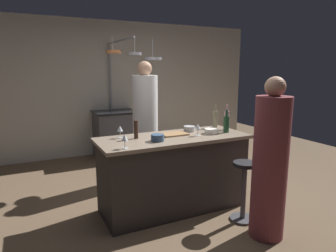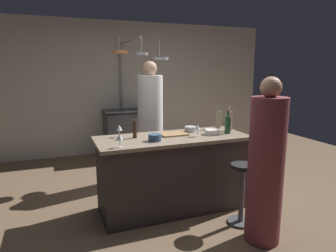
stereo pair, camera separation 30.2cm
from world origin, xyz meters
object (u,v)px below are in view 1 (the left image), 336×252
Objects in this scene: guest_right at (270,165)px; wine_bottle_green at (226,124)px; wine_bottle_rose at (227,120)px; mixing_bowl_blue at (158,138)px; stove_range at (116,134)px; cutting_board at (174,134)px; mixing_bowl_ceramic at (211,131)px; wine_glass_by_chef at (125,138)px; pepper_mill at (136,129)px; wine_bottle_white at (215,119)px; bar_stool_right at (244,188)px; wine_glass_near_right_guest at (198,127)px; mixing_bowl_steel at (189,129)px; chef at (145,126)px; wine_glass_near_left_guest at (120,129)px.

guest_right reaches higher than wine_bottle_green.
wine_bottle_rose is 2.26× the size of mixing_bowl_blue.
wine_bottle_green is 1.97× the size of mixing_bowl_blue.
stove_range is at bearing 105.47° from wine_bottle_green.
mixing_bowl_ceramic reaches higher than cutting_board.
mixing_bowl_ceramic is (1.18, 0.20, -0.08)m from wine_glass_by_chef.
pepper_mill is 0.68× the size of wine_bottle_white.
bar_stool_right is at bearing -79.56° from stove_range.
wine_bottle_white is at bearing 35.20° from wine_glass_near_right_guest.
wine_bottle_white is at bearing 80.79° from guest_right.
mixing_bowl_steel is at bearing -169.81° from wine_bottle_white.
stove_range is at bearing 96.26° from wine_glass_near_right_guest.
wine_glass_near_right_guest is at bearing 3.40° from mixing_bowl_blue.
wine_bottle_green is (0.13, 0.90, 0.26)m from guest_right.
wine_bottle_rose reaches higher than pepper_mill.
pepper_mill is (-1.00, 0.72, 0.63)m from bar_stool_right.
chef is 12.31× the size of wine_glass_by_chef.
wine_glass_near_left_guest is 0.91m from mixing_bowl_steel.
bar_stool_right is 0.87m from wine_glass_near_right_guest.
wine_bottle_white is at bearing 13.53° from cutting_board.
wine_bottle_white is 2.12× the size of wine_glass_by_chef.
wine_bottle_rose is at bearing 76.89° from guest_right.
wine_glass_near_left_guest reaches higher than cutting_board.
chef is at bearing 109.66° from mixing_bowl_ceramic.
wine_glass_near_left_guest is at bearing 166.32° from mixing_bowl_ceramic.
pepper_mill is 0.74m from wine_glass_near_right_guest.
mixing_bowl_steel is at bearing 5.62° from pepper_mill.
wine_bottle_rose is at bearing -2.03° from cutting_board.
wine_glass_by_chef is at bearing 164.20° from bar_stool_right.
pepper_mill is 1.44× the size of wine_glass_by_chef.
chef reaches higher than mixing_bowl_ceramic.
wine_bottle_green is at bearing -9.00° from pepper_mill.
wine_bottle_rose is 2.27× the size of wine_glass_by_chef.
guest_right is 9.49× the size of mixing_bowl_ceramic.
wine_bottle_white is (-0.04, 0.20, -0.01)m from wine_bottle_rose.
wine_bottle_white is (0.72, 0.17, 0.11)m from cutting_board.
bar_stool_right is 1.38m from pepper_mill.
wine_glass_by_chef is (-1.45, -0.52, -0.01)m from wine_bottle_white.
bar_stool_right is at bearing -15.80° from wine_glass_by_chef.
cutting_board is at bearing 143.84° from wine_glass_near_right_guest.
mixing_bowl_blue is at bearing -176.60° from wine_glass_near_right_guest.
chef reaches higher than wine_bottle_white.
wine_glass_near_left_guest is at bearing 78.40° from wine_glass_by_chef.
guest_right is 5.23× the size of wine_bottle_white.
wine_bottle_white is (0.77, -2.20, 0.57)m from stove_range.
wine_glass_by_chef is 1.09m from mixing_bowl_steel.
wine_bottle_white reaches higher than wine_glass_by_chef.
wine_glass_near_left_guest is at bearing 147.08° from pepper_mill.
mixing_bowl_ceramic is at bearing 9.79° from wine_glass_by_chef.
wine_bottle_rose is 0.35m from mixing_bowl_ceramic.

